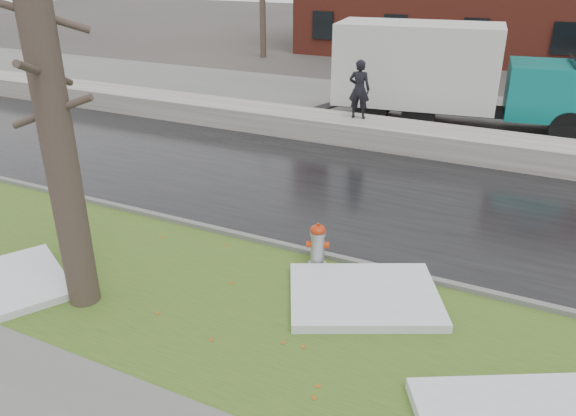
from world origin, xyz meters
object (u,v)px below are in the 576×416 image
at_px(tree, 53,116).
at_px(worker, 359,89).
at_px(box_truck, 449,74).
at_px(fire_hydrant, 318,244).

height_order(tree, worker, tree).
bearing_deg(box_truck, worker, -135.67).
bearing_deg(worker, box_truck, -135.39).
relative_size(tree, worker, 3.51).
distance_m(fire_hydrant, worker, 8.64).
height_order(box_truck, worker, box_truck).
relative_size(box_truck, worker, 5.68).
bearing_deg(box_truck, fire_hydrant, -98.37).
xyz_separation_m(tree, box_truck, (3.28, 14.07, -1.51)).
xyz_separation_m(fire_hydrant, box_truck, (0.05, 11.18, 1.33)).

